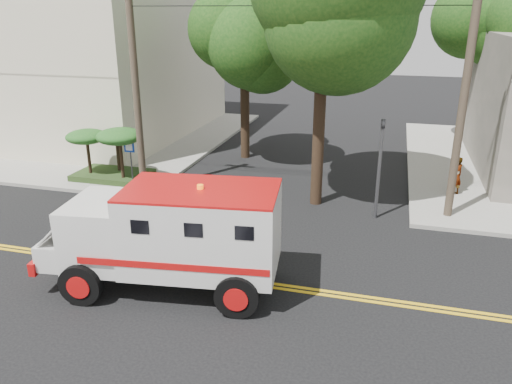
% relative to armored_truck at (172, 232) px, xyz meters
% --- Properties ---
extents(ground, '(100.00, 100.00, 0.00)m').
position_rel_armored_truck_xyz_m(ground, '(1.18, 0.74, -1.62)').
color(ground, black).
rests_on(ground, ground).
extents(sidewalk_nw, '(17.00, 17.00, 0.15)m').
position_rel_armored_truck_xyz_m(sidewalk_nw, '(-12.32, 14.24, -1.55)').
color(sidewalk_nw, gray).
rests_on(sidewalk_nw, ground).
extents(building_left, '(16.00, 14.00, 10.00)m').
position_rel_armored_truck_xyz_m(building_left, '(-14.32, 15.74, 3.53)').
color(building_left, beige).
rests_on(building_left, sidewalk_nw).
extents(utility_pole_left, '(0.28, 0.28, 9.00)m').
position_rel_armored_truck_xyz_m(utility_pole_left, '(-4.42, 6.74, 2.88)').
color(utility_pole_left, '#382D23').
rests_on(utility_pole_left, ground).
extents(utility_pole_right, '(0.28, 0.28, 9.00)m').
position_rel_armored_truck_xyz_m(utility_pole_right, '(7.48, 6.94, 2.88)').
color(utility_pole_right, '#382D23').
rests_on(utility_pole_right, ground).
extents(tree_main, '(6.08, 5.70, 9.85)m').
position_rel_armored_truck_xyz_m(tree_main, '(3.12, 6.95, 5.58)').
color(tree_main, black).
rests_on(tree_main, ground).
extents(tree_left, '(4.48, 4.20, 7.70)m').
position_rel_armored_truck_xyz_m(tree_left, '(-1.50, 12.53, 4.11)').
color(tree_left, black).
rests_on(tree_left, ground).
extents(tree_right, '(4.80, 4.50, 8.20)m').
position_rel_armored_truck_xyz_m(tree_right, '(10.03, 16.51, 4.47)').
color(tree_right, black).
rests_on(tree_right, ground).
extents(traffic_signal, '(0.15, 0.18, 3.60)m').
position_rel_armored_truck_xyz_m(traffic_signal, '(4.98, 6.34, 0.60)').
color(traffic_signal, '#3F3F42').
rests_on(traffic_signal, ground).
extents(accessibility_sign, '(0.45, 0.10, 2.02)m').
position_rel_armored_truck_xyz_m(accessibility_sign, '(-5.02, 6.92, -0.26)').
color(accessibility_sign, '#3F3F42').
rests_on(accessibility_sign, ground).
extents(palm_planter, '(3.52, 2.63, 2.36)m').
position_rel_armored_truck_xyz_m(palm_planter, '(-6.25, 7.37, 0.02)').
color(palm_planter, '#1E3314').
rests_on(palm_planter, sidewalk_nw).
extents(armored_truck, '(6.51, 3.19, 2.85)m').
position_rel_armored_truck_xyz_m(armored_truck, '(0.00, 0.00, 0.00)').
color(armored_truck, beige).
rests_on(armored_truck, ground).
extents(pedestrian_a, '(0.67, 0.64, 1.54)m').
position_rel_armored_truck_xyz_m(pedestrian_a, '(7.90, 9.29, -0.70)').
color(pedestrian_a, gray).
rests_on(pedestrian_a, sidewalk_ne).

